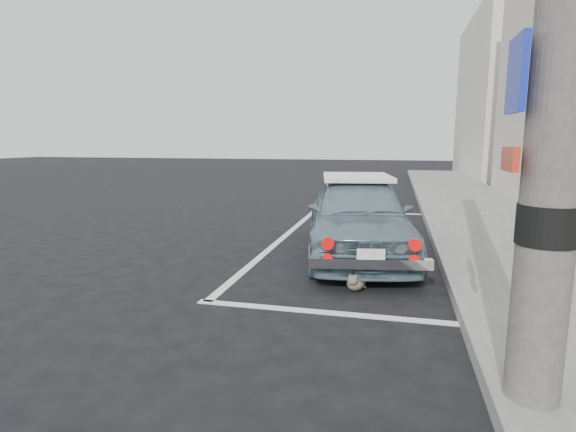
% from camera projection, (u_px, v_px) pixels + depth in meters
% --- Properties ---
extents(ground, '(80.00, 80.00, 0.00)m').
position_uv_depth(ground, '(294.00, 294.00, 5.37)').
color(ground, black).
rests_on(ground, ground).
extents(sidewalk, '(2.80, 40.00, 0.15)m').
position_uv_depth(sidewalk, '(538.00, 262.00, 6.54)').
color(sidewalk, slate).
rests_on(sidewalk, ground).
extents(building_far, '(3.50, 10.00, 8.00)m').
position_uv_depth(building_far, '(506.00, 97.00, 22.44)').
color(building_far, beige).
rests_on(building_far, ground).
extents(pline_rear, '(3.00, 0.12, 0.01)m').
position_uv_depth(pline_rear, '(329.00, 313.00, 4.77)').
color(pline_rear, silver).
rests_on(pline_rear, ground).
extents(pline_front, '(3.00, 0.12, 0.01)m').
position_uv_depth(pline_front, '(369.00, 213.00, 11.49)').
color(pline_front, silver).
rests_on(pline_front, ground).
extents(pline_side, '(0.12, 7.00, 0.01)m').
position_uv_depth(pline_side, '(282.00, 238.00, 8.45)').
color(pline_side, silver).
rests_on(pline_side, ground).
extents(retro_coupe, '(2.14, 4.01, 1.30)m').
position_uv_depth(retro_coupe, '(358.00, 215.00, 7.09)').
color(retro_coupe, slate).
rests_on(retro_coupe, ground).
extents(cat, '(0.27, 0.47, 0.26)m').
position_uv_depth(cat, '(356.00, 281.00, 5.47)').
color(cat, '#655A4D').
rests_on(cat, ground).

